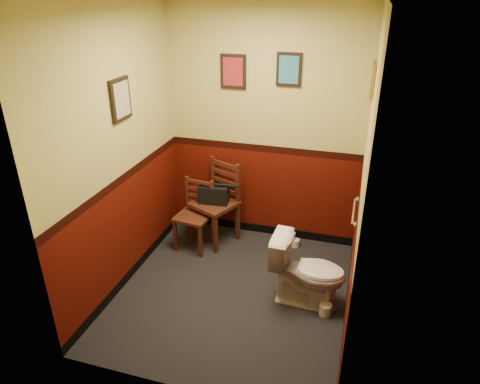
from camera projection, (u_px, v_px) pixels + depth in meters
The scene contains 16 objects.
floor at pixel (233, 292), 4.29m from camera, with size 2.20×2.40×0.00m, color black.
wall_back at pixel (264, 128), 4.74m from camera, with size 2.20×2.70×0.00m, color #450D06.
wall_front at pixel (174, 238), 2.67m from camera, with size 2.20×2.70×0.00m, color #450D06.
wall_left at pixel (120, 155), 3.99m from camera, with size 2.40×2.70×0.00m, color #450D06.
wall_right at pixel (363, 183), 3.43m from camera, with size 2.40×2.70×0.00m, color #450D06.
grab_bar at pixel (354, 212), 3.82m from camera, with size 0.05×0.56×0.06m.
framed_print_back_a at pixel (233, 72), 4.56m from camera, with size 0.28×0.04×0.36m.
framed_print_back_b at pixel (289, 70), 4.38m from camera, with size 0.26×0.04×0.34m.
framed_print_left at pixel (121, 99), 3.85m from camera, with size 0.04×0.30×0.38m.
framed_print_right at pixel (373, 80), 3.65m from camera, with size 0.04×0.34×0.28m.
toilet at pixel (308, 272), 4.02m from camera, with size 0.40×0.71×0.69m, color white.
toilet_brush at pixel (325, 309), 3.97m from camera, with size 0.11×0.11×0.41m.
chair_left at pixel (195, 215), 4.90m from camera, with size 0.42×0.42×0.80m.
chair_right at pixel (217, 203), 5.00m from camera, with size 0.60×0.60×0.97m.
handbag at pixel (214, 194), 4.92m from camera, with size 0.35×0.20×0.24m.
tp_stack at pixel (291, 240), 5.03m from camera, with size 0.21×0.11×0.18m.
Camera 1 is at (1.04, -3.27, 2.77)m, focal length 32.00 mm.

